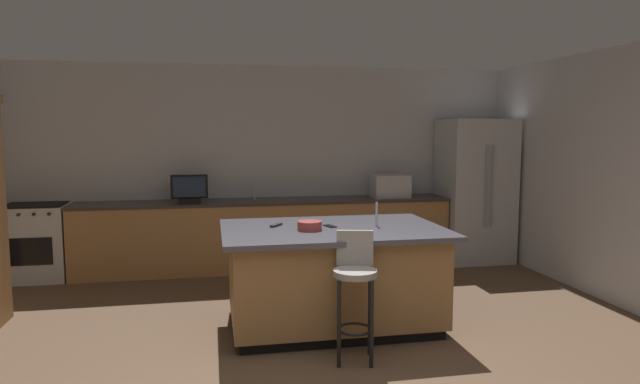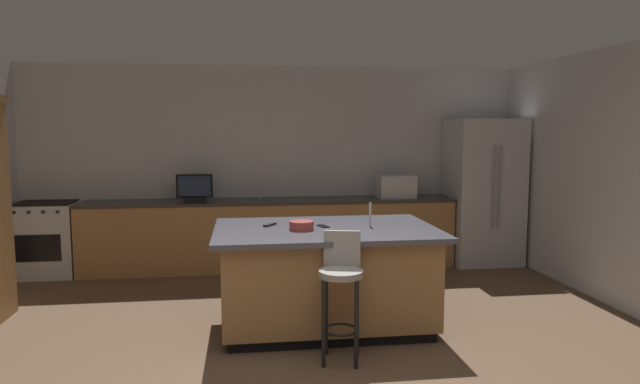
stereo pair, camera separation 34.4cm
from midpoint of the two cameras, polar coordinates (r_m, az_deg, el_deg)
The scene contains 14 objects.
wall_back at distance 7.49m, azimuth -3.28°, elevation 2.77°, with size 7.04×0.12×2.63m, color #BCBCC1.
wall_right at distance 6.64m, azimuth 28.30°, elevation 1.56°, with size 0.12×4.62×2.63m, color #BCBCC1.
counter_back at distance 7.22m, azimuth -3.68°, elevation -4.32°, with size 4.77×0.62×0.90m.
kitchen_island at distance 5.11m, azimuth 2.52°, elevation -8.63°, with size 1.99×1.33×0.91m.
refrigerator at distance 7.80m, azimuth 17.65°, elevation 0.05°, with size 0.90×0.79×1.93m.
range_oven at distance 7.54m, azimuth -25.14°, elevation -4.40°, with size 0.73×0.63×0.92m.
microwave at distance 7.44m, azimuth 9.12°, elevation 0.56°, with size 0.48×0.36×0.30m, color #B7BABF.
tv_monitor at distance 7.08m, azimuth -11.43°, elevation 0.30°, with size 0.45×0.16×0.35m.
sink_faucet_back at distance 7.23m, azimuth -4.89°, elevation 0.22°, with size 0.02×0.02×0.24m, color #B2B2B7.
sink_faucet_island at distance 5.08m, azimuth 7.13°, elevation -2.33°, with size 0.02×0.02×0.22m, color #B2B2B7.
bar_stool_center at distance 4.34m, azimuth 4.49°, elevation -9.45°, with size 0.35×0.37×1.00m.
fruit_bowl at distance 4.88m, azimuth 0.10°, elevation -3.47°, with size 0.22×0.22×0.08m, color #993833.
cell_phone at distance 5.06m, azimuth 2.27°, elevation -3.54°, with size 0.07×0.15×0.01m, color black.
tv_remote at distance 5.11m, azimuth -3.27°, elevation -3.38°, with size 0.04×0.17×0.02m, color black.
Camera 2 is at (-0.42, -3.27, 1.79)m, focal length 31.08 mm.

